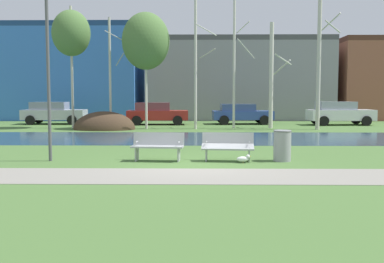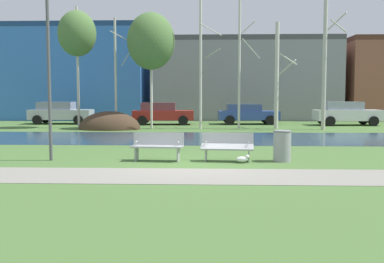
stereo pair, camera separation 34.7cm
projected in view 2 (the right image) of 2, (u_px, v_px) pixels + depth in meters
ground_plane at (199, 134)px, 23.37m from camera, size 120.00×120.00×0.00m
paved_path_strip at (188, 176)px, 11.47m from camera, size 60.00×2.21×0.01m
river_band at (198, 138)px, 21.26m from camera, size 80.00×6.24×0.01m
soil_mound at (110, 129)px, 26.53m from camera, size 3.60×2.61×2.11m
bench_left at (158, 146)px, 14.06m from camera, size 1.64×0.68×0.87m
bench_right at (227, 146)px, 13.98m from camera, size 1.64×0.68×0.87m
trash_bin at (282, 145)px, 13.92m from camera, size 0.56×0.56×0.96m
seagull at (243, 159)px, 13.58m from camera, size 0.44×0.16×0.26m
streetlamp at (48, 29)px, 13.82m from camera, size 0.32×0.32×6.16m
birch_far_left at (77, 34)px, 27.17m from camera, size 2.27×2.27×7.26m
birch_left at (116, 72)px, 27.22m from camera, size 1.57×2.35×6.59m
birch_center_left at (151, 41)px, 26.64m from camera, size 2.79×2.79×6.82m
birch_center at (201, 62)px, 26.39m from camera, size 1.31×2.37×7.74m
birch_center_right at (240, 60)px, 26.89m from camera, size 1.29×2.10×8.00m
birch_right at (277, 75)px, 26.96m from camera, size 1.32×2.29×6.28m
birch_far_right at (325, 51)px, 25.80m from camera, size 1.30×2.32×8.79m
parked_van_nearest_silver at (60, 112)px, 31.20m from camera, size 4.23×2.23×1.51m
parked_sedan_second_red at (162, 113)px, 30.53m from camera, size 4.13×2.14×1.48m
parked_hatch_third_blue at (247, 113)px, 30.86m from camera, size 4.13×2.17×1.37m
parked_wagon_fourth_white at (346, 113)px, 29.78m from camera, size 4.29×2.09×1.55m
building_blue_store at (68, 73)px, 37.59m from camera, size 13.11×6.68×7.52m
building_grey_warehouse at (244, 80)px, 38.24m from camera, size 14.48×8.18×6.50m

